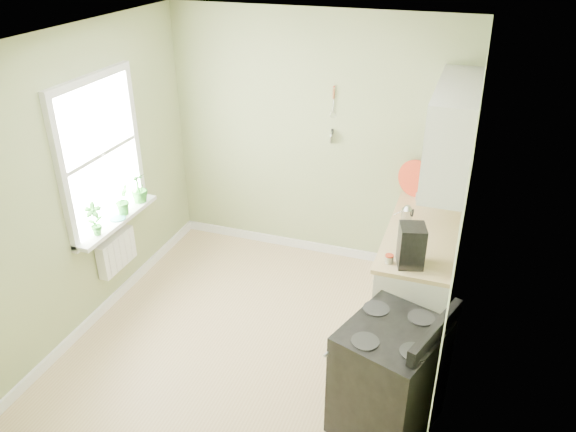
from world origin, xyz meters
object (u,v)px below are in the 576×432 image
(stand_mixer, at_px, (435,181))
(coffee_maker, at_px, (411,247))
(kettle, at_px, (407,214))
(stove, at_px, (389,377))

(stand_mixer, distance_m, coffee_maker, 1.35)
(stand_mixer, height_order, kettle, stand_mixer)
(stove, relative_size, stand_mixer, 2.36)
(stove, bearing_deg, kettle, 95.78)
(stove, bearing_deg, coffee_maker, 91.80)
(stove, height_order, kettle, kettle)
(stand_mixer, relative_size, coffee_maker, 1.21)
(stand_mixer, distance_m, kettle, 0.66)
(stove, bearing_deg, stand_mixer, 89.53)
(kettle, relative_size, coffee_maker, 0.48)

